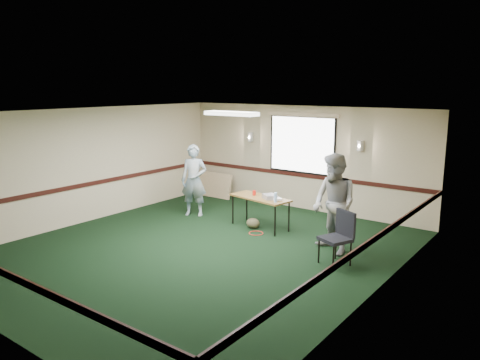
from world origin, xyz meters
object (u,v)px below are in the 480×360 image
Objects in this scene: folding_table at (260,199)px; conference_chair at (340,233)px; projector at (270,197)px; person_left at (194,180)px; person_right at (334,204)px.

conference_chair is (2.40, -0.96, -0.10)m from folding_table.
projector reaches higher than folding_table.
conference_chair reaches higher than projector.
conference_chair is at bearing -36.94° from person_left.
projector is 2.19m from person_left.
conference_chair is at bearing 9.48° from projector.
folding_table is at bearing -177.93° from conference_chair.
person_left is at bearing -158.15° from person_right.
person_right is (3.97, -0.38, 0.08)m from person_left.
person_left is 0.92× the size of person_right.
projector is at bearing -167.44° from person_right.
person_right reaches higher than person_left.
person_right is at bearing 18.51° from projector.
person_left reaches higher than conference_chair.
folding_table is 0.29m from projector.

